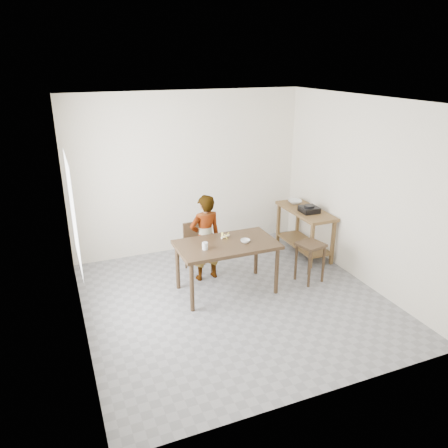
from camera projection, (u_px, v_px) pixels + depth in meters
name	position (u px, v px, depth m)	size (l,w,h in m)	color
floor	(235.00, 301.00, 6.10)	(4.00, 4.00, 0.04)	gray
ceiling	(237.00, 99.00, 5.13)	(4.00, 4.00, 0.04)	white
wall_back	(188.00, 173.00, 7.36)	(4.00, 0.04, 2.70)	white
wall_front	(327.00, 277.00, 3.87)	(4.00, 0.04, 2.70)	white
wall_left	(71.00, 231.00, 4.90)	(0.04, 4.00, 2.70)	white
wall_right	(363.00, 192.00, 6.33)	(0.04, 4.00, 2.70)	white
window_pane	(73.00, 212.00, 5.04)	(0.02, 1.10, 1.30)	white
dining_table	(227.00, 267.00, 6.22)	(1.40, 0.80, 0.75)	#3A2918
prep_counter	(304.00, 232.00, 7.43)	(0.50, 1.20, 0.80)	brown
child	(205.00, 238.00, 6.48)	(0.49, 0.32, 1.34)	white
dining_chair	(198.00, 248.00, 6.82)	(0.37, 0.37, 0.77)	#3A2918
stool	(310.00, 262.00, 6.53)	(0.35, 0.35, 0.61)	#3A2918
glass_tumbler	(205.00, 246.00, 5.87)	(0.08, 0.08, 0.10)	silver
small_bowl	(245.00, 241.00, 6.10)	(0.13, 0.13, 0.04)	silver
banana	(225.00, 236.00, 6.25)	(0.16, 0.11, 0.05)	#F1D34B
serving_bowl	(295.00, 202.00, 7.58)	(0.24, 0.24, 0.06)	silver
gas_burner	(309.00, 209.00, 7.14)	(0.28, 0.28, 0.09)	black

